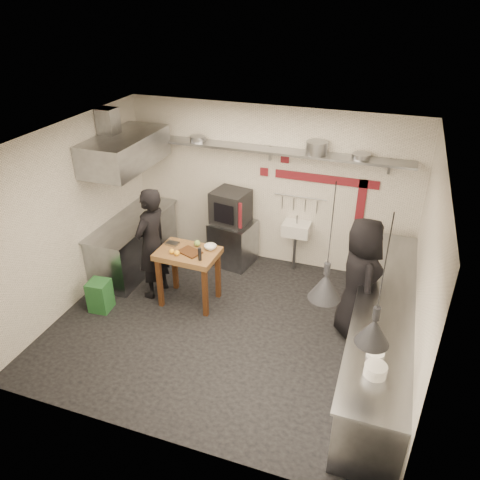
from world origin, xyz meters
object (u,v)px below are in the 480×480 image
(green_bin, at_px, (100,296))
(prep_table, at_px, (189,277))
(chef_left, at_px, (152,244))
(chef_right, at_px, (360,279))
(oven_stand, at_px, (233,243))
(combi_oven, at_px, (231,207))

(green_bin, relative_size, prep_table, 0.54)
(chef_left, xyz_separation_m, chef_right, (3.18, 0.07, -0.01))
(oven_stand, height_order, green_bin, oven_stand)
(chef_right, bearing_deg, chef_left, 68.11)
(green_bin, bearing_deg, combi_oven, 54.96)
(oven_stand, bearing_deg, chef_left, -112.67)
(combi_oven, bearing_deg, chef_left, -111.14)
(green_bin, relative_size, chef_right, 0.28)
(oven_stand, relative_size, prep_table, 0.87)
(oven_stand, height_order, combi_oven, combi_oven)
(prep_table, height_order, chef_right, chef_right)
(combi_oven, distance_m, chef_right, 2.68)
(combi_oven, bearing_deg, green_bin, -114.76)
(chef_right, bearing_deg, prep_table, 69.05)
(oven_stand, bearing_deg, green_bin, -115.72)
(green_bin, distance_m, chef_right, 3.90)
(green_bin, xyz_separation_m, prep_table, (1.22, 0.65, 0.21))
(chef_right, bearing_deg, green_bin, 78.03)
(oven_stand, relative_size, chef_right, 0.44)
(oven_stand, xyz_separation_m, chef_right, (2.32, -1.26, 0.51))
(green_bin, height_order, chef_left, chef_left)
(combi_oven, bearing_deg, chef_right, -17.99)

